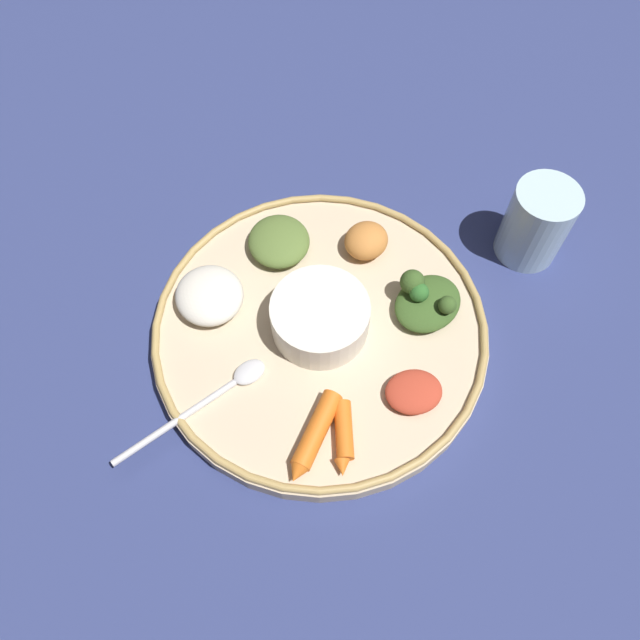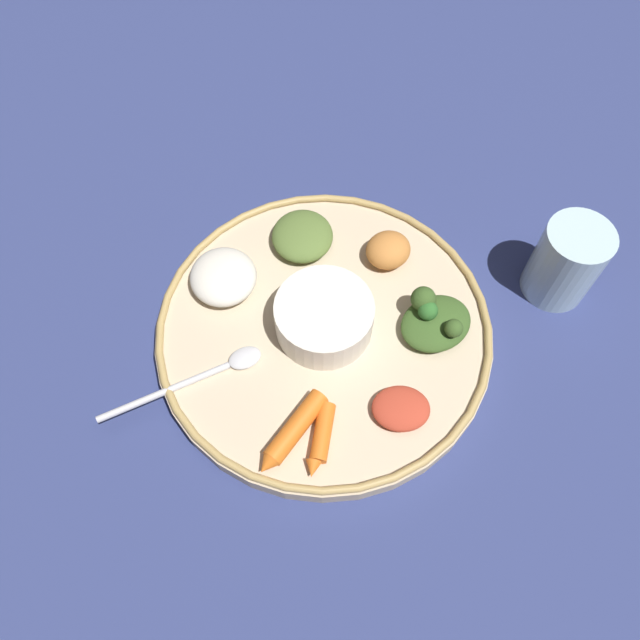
{
  "view_description": "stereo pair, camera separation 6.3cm",
  "coord_description": "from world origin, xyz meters",
  "px_view_note": "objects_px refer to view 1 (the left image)",
  "views": [
    {
      "loc": [
        -0.3,
        0.06,
        0.59
      ],
      "look_at": [
        0.0,
        0.0,
        0.04
      ],
      "focal_mm": 34.42,
      "sensor_mm": 36.0,
      "label": 1
    },
    {
      "loc": [
        -0.3,
        -0.0,
        0.59
      ],
      "look_at": [
        0.0,
        0.0,
        0.04
      ],
      "focal_mm": 34.42,
      "sensor_mm": 36.0,
      "label": 2
    }
  ],
  "objects_px": {
    "greens_pile": "(426,300)",
    "carrot_near_spoon": "(314,435)",
    "center_bowl": "(320,316)",
    "spoon": "(215,395)",
    "drinking_glass": "(535,227)",
    "carrot_outer": "(341,437)"
  },
  "relations": [
    {
      "from": "greens_pile",
      "to": "carrot_outer",
      "type": "bearing_deg",
      "value": 136.9
    },
    {
      "from": "carrot_near_spoon",
      "to": "drinking_glass",
      "type": "xyz_separation_m",
      "value": [
        0.19,
        -0.28,
        0.01
      ]
    },
    {
      "from": "center_bowl",
      "to": "drinking_glass",
      "type": "height_order",
      "value": "drinking_glass"
    },
    {
      "from": "greens_pile",
      "to": "drinking_glass",
      "type": "bearing_deg",
      "value": -65.41
    },
    {
      "from": "carrot_near_spoon",
      "to": "carrot_outer",
      "type": "distance_m",
      "value": 0.02
    },
    {
      "from": "center_bowl",
      "to": "greens_pile",
      "type": "height_order",
      "value": "greens_pile"
    },
    {
      "from": "carrot_near_spoon",
      "to": "carrot_outer",
      "type": "xyz_separation_m",
      "value": [
        -0.01,
        -0.02,
        -0.0
      ]
    },
    {
      "from": "center_bowl",
      "to": "drinking_glass",
      "type": "relative_size",
      "value": 1.06
    },
    {
      "from": "greens_pile",
      "to": "carrot_outer",
      "type": "relative_size",
      "value": 1.36
    },
    {
      "from": "spoon",
      "to": "carrot_near_spoon",
      "type": "distance_m",
      "value": 0.11
    },
    {
      "from": "greens_pile",
      "to": "carrot_near_spoon",
      "type": "bearing_deg",
      "value": 130.21
    },
    {
      "from": "spoon",
      "to": "carrot_outer",
      "type": "relative_size",
      "value": 2.2
    },
    {
      "from": "center_bowl",
      "to": "carrot_outer",
      "type": "xyz_separation_m",
      "value": [
        -0.12,
        0.0,
        -0.01
      ]
    },
    {
      "from": "carrot_near_spoon",
      "to": "greens_pile",
      "type": "bearing_deg",
      "value": -49.79
    },
    {
      "from": "center_bowl",
      "to": "carrot_outer",
      "type": "distance_m",
      "value": 0.12
    },
    {
      "from": "center_bowl",
      "to": "spoon",
      "type": "height_order",
      "value": "center_bowl"
    },
    {
      "from": "carrot_near_spoon",
      "to": "drinking_glass",
      "type": "bearing_deg",
      "value": -56.94
    },
    {
      "from": "center_bowl",
      "to": "carrot_near_spoon",
      "type": "bearing_deg",
      "value": 166.35
    },
    {
      "from": "greens_pile",
      "to": "drinking_glass",
      "type": "distance_m",
      "value": 0.16
    },
    {
      "from": "center_bowl",
      "to": "greens_pile",
      "type": "bearing_deg",
      "value": -88.78
    },
    {
      "from": "carrot_near_spoon",
      "to": "carrot_outer",
      "type": "height_order",
      "value": "carrot_near_spoon"
    },
    {
      "from": "spoon",
      "to": "center_bowl",
      "type": "bearing_deg",
      "value": -63.94
    }
  ]
}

